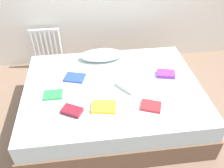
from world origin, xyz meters
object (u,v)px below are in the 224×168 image
object	(u,v)px
pillow	(102,55)
textbook_yellow	(104,107)
textbook_white	(128,85)
bed	(113,102)
textbook_blue	(75,78)
radiator	(47,45)
textbook_red	(151,106)
textbook_purple	(166,74)
textbook_green	(53,95)
textbook_maroon	(72,111)

from	to	relation	value
pillow	textbook_yellow	size ratio (longest dim) A/B	2.26
textbook_yellow	textbook_white	bearing A→B (deg)	54.01
textbook_yellow	bed	bearing A→B (deg)	78.54
bed	textbook_blue	xyz separation A→B (m)	(-0.42, 0.18, 0.26)
radiator	pillow	bearing A→B (deg)	-39.68
textbook_white	pillow	bearing A→B (deg)	163.97
textbook_red	textbook_blue	xyz separation A→B (m)	(-0.76, 0.57, -0.00)
textbook_yellow	textbook_purple	bearing A→B (deg)	39.52
textbook_purple	textbook_white	xyz separation A→B (m)	(-0.48, -0.15, 0.00)
textbook_yellow	textbook_green	world-z (taller)	textbook_yellow
textbook_red	textbook_yellow	size ratio (longest dim) A/B	0.81
radiator	textbook_maroon	world-z (taller)	radiator
pillow	textbook_yellow	xyz separation A→B (m)	(-0.06, -0.89, -0.04)
pillow	textbook_red	distance (m)	1.02
bed	textbook_yellow	xyz separation A→B (m)	(-0.13, -0.34, 0.27)
textbook_yellow	textbook_blue	size ratio (longest dim) A/B	1.07
bed	textbook_purple	distance (m)	0.71
pillow	textbook_green	xyz separation A→B (m)	(-0.58, -0.64, -0.05)
textbook_maroon	textbook_purple	size ratio (longest dim) A/B	0.96
textbook_blue	textbook_red	bearing A→B (deg)	-19.97
pillow	textbook_maroon	size ratio (longest dim) A/B	2.80
pillow	textbook_white	xyz separation A→B (m)	(0.24, -0.60, -0.04)
radiator	textbook_maroon	size ratio (longest dim) A/B	2.71
textbook_maroon	textbook_green	xyz separation A→B (m)	(-0.20, 0.27, -0.01)
textbook_green	textbook_yellow	bearing A→B (deg)	-26.21
radiator	textbook_blue	size ratio (longest dim) A/B	2.35
radiator	textbook_red	distance (m)	1.99
radiator	pillow	world-z (taller)	radiator
textbook_yellow	textbook_red	bearing A→B (deg)	4.31
bed	radiator	world-z (taller)	radiator
pillow	textbook_blue	bearing A→B (deg)	-133.34
textbook_yellow	textbook_green	distance (m)	0.58
textbook_blue	textbook_green	bearing A→B (deg)	-113.32
textbook_purple	radiator	bearing A→B (deg)	157.19
bed	textbook_white	world-z (taller)	textbook_white
textbook_maroon	textbook_red	size ratio (longest dim) A/B	0.99
textbook_maroon	pillow	bearing A→B (deg)	96.03
bed	textbook_purple	size ratio (longest dim) A/B	9.76
textbook_white	textbook_blue	xyz separation A→B (m)	(-0.59, 0.23, -0.01)
textbook_purple	textbook_red	bearing A→B (deg)	-108.55
textbook_white	textbook_yellow	bearing A→B (deg)	-83.17
textbook_white	textbook_green	xyz separation A→B (m)	(-0.81, -0.04, -0.01)
textbook_green	textbook_blue	distance (m)	0.35
bed	textbook_green	world-z (taller)	textbook_green
textbook_yellow	textbook_maroon	bearing A→B (deg)	-167.65
bed	textbook_white	size ratio (longest dim) A/B	8.05
bed	pillow	bearing A→B (deg)	97.34
textbook_maroon	textbook_green	world-z (taller)	textbook_maroon
radiator	textbook_red	world-z (taller)	radiator
pillow	textbook_green	distance (m)	0.86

